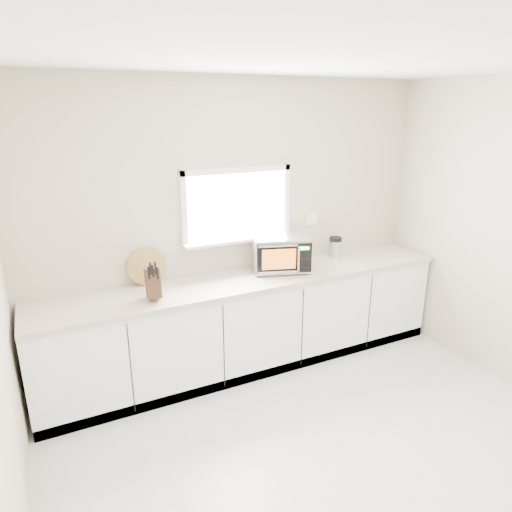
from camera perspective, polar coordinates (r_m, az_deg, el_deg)
ground at (r=3.52m, az=12.68°, el=-26.09°), size 4.00×4.00×0.00m
back_wall at (r=4.38m, az=-2.42°, el=4.04°), size 4.00×0.17×2.70m
cabinets at (r=4.44m, az=-0.70°, el=-8.43°), size 3.92×0.60×0.88m
countertop at (r=4.25m, az=-0.67°, el=-2.94°), size 3.92×0.64×0.04m
microwave at (r=4.39m, az=3.06°, el=0.53°), size 0.63×0.56×0.35m
knife_block at (r=3.82m, az=-12.77°, el=-3.26°), size 0.13×0.24×0.34m
cutting_board at (r=4.14m, az=-13.52°, el=-1.28°), size 0.34×0.08×0.34m
coffee_grinder at (r=4.82m, az=9.86°, el=1.06°), size 0.16×0.16×0.23m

